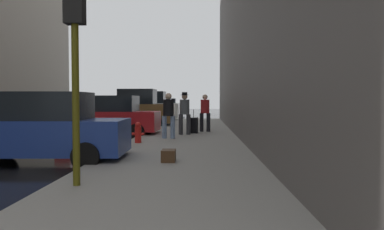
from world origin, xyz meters
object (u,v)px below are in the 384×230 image
parked_blue_sedan (43,130)px  pedestrian_in_red_jacket (205,111)px  parked_red_hatchback (111,117)px  rolling_suitcase (194,125)px  pedestrian_in_jeans (168,113)px  fire_hydrant (138,133)px  parked_bronze_suv (135,110)px  pedestrian_with_beanie (185,111)px  parked_white_van (149,108)px  parked_gray_coupe (166,107)px  traffic_light (75,30)px  duffel_bag (169,156)px  parked_dark_green_sedan (159,108)px

parked_blue_sedan → pedestrian_in_red_jacket: size_ratio=2.48×
parked_red_hatchback → rolling_suitcase: size_ratio=4.10×
parked_red_hatchback → pedestrian_in_red_jacket: pedestrian_in_red_jacket is taller
pedestrian_in_jeans → rolling_suitcase: bearing=69.5°
parked_red_hatchback → fire_hydrant: bearing=-63.5°
parked_bronze_suv → pedestrian_in_red_jacket: 6.34m
pedestrian_in_red_jacket → pedestrian_in_jeans: 3.41m
pedestrian_in_jeans → pedestrian_with_beanie: size_ratio=0.96×
parked_white_van → parked_gray_coupe: (0.00, 12.75, -0.18)m
parked_gray_coupe → pedestrian_in_jeans: pedestrian_in_jeans is taller
traffic_light → duffel_bag: (1.33, 2.48, -2.47)m
fire_hydrant → duffel_bag: size_ratio=1.60×
pedestrian_in_red_jacket → duffel_bag: pedestrian_in_red_jacket is taller
traffic_light → pedestrian_in_red_jacket: bearing=78.4°
parked_red_hatchback → duffel_bag: size_ratio=9.69×
parked_dark_green_sedan → pedestrian_in_jeans: bearing=-82.3°
parked_red_hatchback → fire_hydrant: size_ratio=6.06×
rolling_suitcase → pedestrian_in_red_jacket: bearing=55.0°
parked_bronze_suv → parked_white_van: same height
parked_gray_coupe → pedestrian_in_red_jacket: bearing=-80.0°
parked_red_hatchback → rolling_suitcase: bearing=4.5°
pedestrian_with_beanie → rolling_suitcase: size_ratio=1.71×
parked_dark_green_sedan → parked_gray_coupe: bearing=90.0°
pedestrian_in_jeans → pedestrian_with_beanie: bearing=71.1°
parked_white_van → parked_gray_coupe: parked_white_van is taller
parked_blue_sedan → parked_white_van: 18.54m
parked_gray_coupe → pedestrian_with_beanie: bearing=-82.6°
pedestrian_in_jeans → parked_white_van: bearing=101.2°
parked_gray_coupe → rolling_suitcase: 24.31m
pedestrian_in_jeans → rolling_suitcase: size_ratio=1.64×
parked_dark_green_sedan → fire_hydrant: 21.54m
traffic_light → rolling_suitcase: traffic_light is taller
parked_white_van → pedestrian_with_beanie: parked_white_van is taller
pedestrian_in_red_jacket → pedestrian_in_jeans: same height
parked_red_hatchback → parked_gray_coupe: same height
parked_blue_sedan → parked_red_hatchback: same height
parked_blue_sedan → parked_dark_green_sedan: (0.00, 24.81, 0.00)m
parked_gray_coupe → pedestrian_with_beanie: 25.06m
parked_white_van → traffic_light: size_ratio=1.30×
pedestrian_with_beanie → duffel_bag: pedestrian_with_beanie is taller
parked_red_hatchback → parked_bronze_suv: bearing=90.0°
parked_gray_coupe → duffel_bag: size_ratio=9.59×
parked_white_van → parked_gray_coupe: size_ratio=1.11×
fire_hydrant → pedestrian_in_red_jacket: bearing=63.6°
parked_red_hatchback → parked_gray_coupe: size_ratio=1.01×
parked_blue_sedan → parked_red_hatchback: bearing=90.0°
parked_blue_sedan → rolling_suitcase: parked_blue_sedan is taller
traffic_light → rolling_suitcase: size_ratio=3.46×
pedestrian_in_jeans → parked_gray_coupe: bearing=95.8°
parked_dark_green_sedan → fire_hydrant: parked_dark_green_sedan is taller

